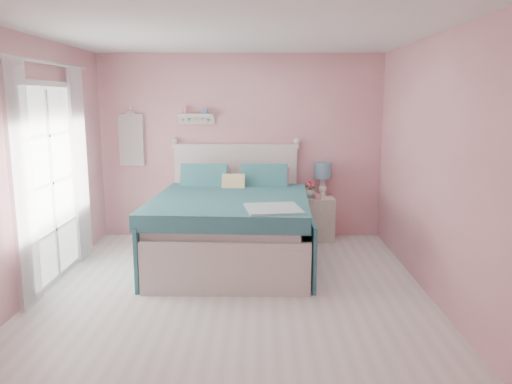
{
  "coord_description": "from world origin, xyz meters",
  "views": [
    {
      "loc": [
        0.28,
        -4.85,
        1.97
      ],
      "look_at": [
        0.22,
        1.2,
        0.84
      ],
      "focal_mm": 35.0,
      "sensor_mm": 36.0,
      "label": 1
    }
  ],
  "objects_px": {
    "bed": "(232,226)",
    "table_lamp": "(323,173)",
    "vase": "(310,192)",
    "nightstand": "(319,218)",
    "teacup": "(317,196)"
  },
  "relations": [
    {
      "from": "bed",
      "to": "table_lamp",
      "type": "xyz_separation_m",
      "value": [
        1.24,
        1.02,
        0.51
      ]
    },
    {
      "from": "bed",
      "to": "nightstand",
      "type": "height_order",
      "value": "bed"
    },
    {
      "from": "nightstand",
      "to": "vase",
      "type": "height_order",
      "value": "vase"
    },
    {
      "from": "bed",
      "to": "teacup",
      "type": "xyz_separation_m",
      "value": [
        1.14,
        0.83,
        0.22
      ]
    },
    {
      "from": "bed",
      "to": "table_lamp",
      "type": "height_order",
      "value": "bed"
    },
    {
      "from": "bed",
      "to": "nightstand",
      "type": "relative_size",
      "value": 3.88
    },
    {
      "from": "vase",
      "to": "bed",
      "type": "bearing_deg",
      "value": -138.37
    },
    {
      "from": "bed",
      "to": "teacup",
      "type": "height_order",
      "value": "bed"
    },
    {
      "from": "teacup",
      "to": "bed",
      "type": "bearing_deg",
      "value": -143.87
    },
    {
      "from": "vase",
      "to": "nightstand",
      "type": "bearing_deg",
      "value": -1.07
    },
    {
      "from": "table_lamp",
      "to": "bed",
      "type": "bearing_deg",
      "value": -140.51
    },
    {
      "from": "bed",
      "to": "vase",
      "type": "xyz_separation_m",
      "value": [
        1.05,
        0.93,
        0.25
      ]
    },
    {
      "from": "nightstand",
      "to": "teacup",
      "type": "bearing_deg",
      "value": -111.58
    },
    {
      "from": "bed",
      "to": "table_lamp",
      "type": "distance_m",
      "value": 1.68
    },
    {
      "from": "nightstand",
      "to": "vase",
      "type": "relative_size",
      "value": 3.93
    }
  ]
}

